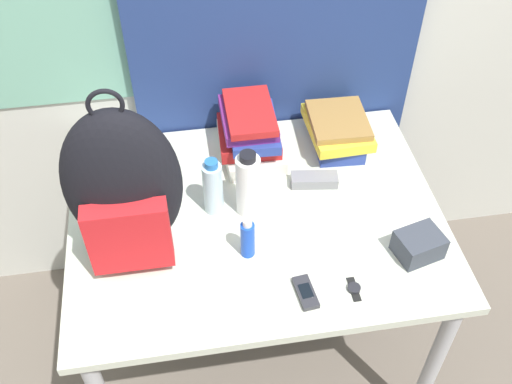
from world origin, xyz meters
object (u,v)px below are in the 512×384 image
at_px(book_stack_center, 337,130).
at_px(water_bottle, 213,187).
at_px(wristwatch, 354,289).
at_px(cell_phone, 306,292).
at_px(camera_pouch, 419,245).
at_px(book_stack_left, 250,132).
at_px(sunscreen_bottle, 248,238).
at_px(backpack, 124,189).
at_px(sports_bottle, 248,184).
at_px(sunglasses_case, 314,180).

height_order(book_stack_center, water_bottle, water_bottle).
bearing_deg(wristwatch, book_stack_center, 80.32).
height_order(cell_phone, camera_pouch, camera_pouch).
distance_m(book_stack_left, book_stack_center, 0.30).
bearing_deg(wristwatch, sunscreen_bottle, 147.34).
bearing_deg(cell_phone, wristwatch, -2.71).
distance_m(camera_pouch, wristwatch, 0.24).
height_order(water_bottle, sunscreen_bottle, water_bottle).
relative_size(book_stack_left, wristwatch, 3.55).
bearing_deg(cell_phone, sunscreen_bottle, 128.97).
bearing_deg(cell_phone, backpack, 151.88).
distance_m(book_stack_center, sports_bottle, 0.44).
xyz_separation_m(sports_bottle, sunglasses_case, (0.23, 0.08, -0.09)).
height_order(sports_bottle, cell_phone, sports_bottle).
height_order(camera_pouch, wristwatch, camera_pouch).
distance_m(sunscreen_bottle, cell_phone, 0.22).
distance_m(backpack, sports_bottle, 0.38).
distance_m(sunglasses_case, camera_pouch, 0.40).
bearing_deg(sports_bottle, water_bottle, 169.32).
bearing_deg(book_stack_center, wristwatch, -99.68).
bearing_deg(book_stack_center, cell_phone, -111.72).
distance_m(water_bottle, sunscreen_bottle, 0.21).
bearing_deg(wristwatch, sports_bottle, 125.25).
xyz_separation_m(book_stack_left, cell_phone, (0.06, -0.60, -0.08)).
xyz_separation_m(book_stack_center, sports_bottle, (-0.35, -0.26, 0.05)).
bearing_deg(camera_pouch, cell_phone, -165.68).
relative_size(water_bottle, sports_bottle, 0.87).
relative_size(book_stack_left, water_bottle, 1.40).
bearing_deg(sunglasses_case, backpack, -163.35).
relative_size(water_bottle, sunscreen_bottle, 1.39).
bearing_deg(book_stack_left, wristwatch, -71.95).
height_order(sunscreen_bottle, wristwatch, sunscreen_bottle).
xyz_separation_m(sunscreen_bottle, cell_phone, (0.14, -0.17, -0.06)).
xyz_separation_m(cell_phone, camera_pouch, (0.35, 0.09, 0.03)).
bearing_deg(wristwatch, book_stack_left, 108.05).
relative_size(cell_phone, camera_pouch, 0.76).
height_order(book_stack_left, wristwatch, book_stack_left).
relative_size(book_stack_center, sunscreen_bottle, 1.83).
xyz_separation_m(book_stack_center, water_bottle, (-0.45, -0.24, 0.03)).
bearing_deg(sunscreen_bottle, sports_bottle, 80.85).
height_order(book_stack_left, sunscreen_bottle, book_stack_left).
bearing_deg(sunglasses_case, camera_pouch, -54.65).
relative_size(camera_pouch, wristwatch, 1.85).
xyz_separation_m(book_stack_left, book_stack_center, (0.30, 0.00, -0.03)).
distance_m(book_stack_left, cell_phone, 0.61).
distance_m(book_stack_center, camera_pouch, 0.52).
height_order(sports_bottle, sunglasses_case, sports_bottle).
bearing_deg(cell_phone, book_stack_center, 68.28).
bearing_deg(book_stack_center, sunscreen_bottle, -130.85).
height_order(book_stack_center, cell_phone, book_stack_center).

